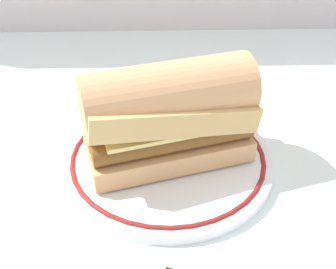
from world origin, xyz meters
The scene contains 3 objects.
ground_plane centered at (0.00, 0.00, 0.00)m, with size 1.50×1.50×0.00m, color white.
plate centered at (-0.02, -0.01, 0.01)m, with size 0.26×0.26×0.01m.
sausage_sandwich centered at (-0.02, -0.01, 0.08)m, with size 0.21×0.14×0.12m.
Camera 1 is at (-0.03, -0.42, 0.35)m, focal length 46.10 mm.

